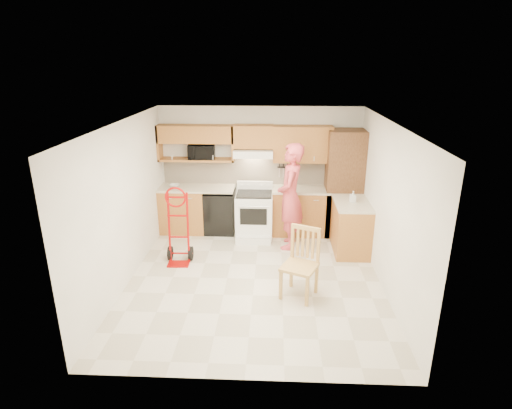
# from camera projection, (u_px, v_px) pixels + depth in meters

# --- Properties ---
(floor) EXTENTS (4.00, 4.50, 0.02)m
(floor) POSITION_uv_depth(u_px,v_px,m) (255.00, 279.00, 6.76)
(floor) COLOR beige
(floor) RESTS_ON ground
(ceiling) EXTENTS (4.00, 4.50, 0.02)m
(ceiling) POSITION_uv_depth(u_px,v_px,m) (254.00, 122.00, 5.92)
(ceiling) COLOR white
(ceiling) RESTS_ON ground
(wall_back) EXTENTS (4.00, 0.02, 2.50)m
(wall_back) POSITION_uv_depth(u_px,v_px,m) (260.00, 169.00, 8.47)
(wall_back) COLOR white
(wall_back) RESTS_ON ground
(wall_front) EXTENTS (4.00, 0.02, 2.50)m
(wall_front) POSITION_uv_depth(u_px,v_px,m) (243.00, 281.00, 4.21)
(wall_front) COLOR white
(wall_front) RESTS_ON ground
(wall_left) EXTENTS (0.02, 4.50, 2.50)m
(wall_left) POSITION_uv_depth(u_px,v_px,m) (124.00, 204.00, 6.43)
(wall_left) COLOR white
(wall_left) RESTS_ON ground
(wall_right) EXTENTS (0.02, 4.50, 2.50)m
(wall_right) POSITION_uv_depth(u_px,v_px,m) (388.00, 208.00, 6.25)
(wall_right) COLOR white
(wall_right) RESTS_ON ground
(backsplash) EXTENTS (3.92, 0.03, 0.55)m
(backsplash) POSITION_uv_depth(u_px,v_px,m) (260.00, 172.00, 8.46)
(backsplash) COLOR beige
(backsplash) RESTS_ON wall_back
(lower_cab_left) EXTENTS (0.90, 0.60, 0.90)m
(lower_cab_left) POSITION_uv_depth(u_px,v_px,m) (183.00, 210.00, 8.51)
(lower_cab_left) COLOR #A47332
(lower_cab_left) RESTS_ON ground
(dishwasher) EXTENTS (0.60, 0.60, 0.85)m
(dishwasher) POSITION_uv_depth(u_px,v_px,m) (220.00, 212.00, 8.49)
(dishwasher) COLOR black
(dishwasher) RESTS_ON ground
(lower_cab_right) EXTENTS (1.14, 0.60, 0.90)m
(lower_cab_right) POSITION_uv_depth(u_px,v_px,m) (300.00, 212.00, 8.41)
(lower_cab_right) COLOR #A47332
(lower_cab_right) RESTS_ON ground
(countertop_left) EXTENTS (1.50, 0.63, 0.04)m
(countertop_left) POSITION_uv_depth(u_px,v_px,m) (197.00, 188.00, 8.34)
(countertop_left) COLOR #B7AC98
(countertop_left) RESTS_ON lower_cab_left
(countertop_right) EXTENTS (1.14, 0.63, 0.04)m
(countertop_right) POSITION_uv_depth(u_px,v_px,m) (301.00, 189.00, 8.25)
(countertop_right) COLOR #B7AC98
(countertop_right) RESTS_ON lower_cab_right
(cab_return_right) EXTENTS (0.60, 1.00, 0.90)m
(cab_return_right) POSITION_uv_depth(u_px,v_px,m) (351.00, 228.00, 7.62)
(cab_return_right) COLOR #A47332
(cab_return_right) RESTS_ON ground
(countertop_return) EXTENTS (0.63, 1.00, 0.04)m
(countertop_return) POSITION_uv_depth(u_px,v_px,m) (353.00, 203.00, 7.46)
(countertop_return) COLOR #B7AC98
(countertop_return) RESTS_ON cab_return_right
(pantry_tall) EXTENTS (0.70, 0.60, 2.10)m
(pantry_tall) POSITION_uv_depth(u_px,v_px,m) (344.00, 184.00, 8.17)
(pantry_tall) COLOR brown
(pantry_tall) RESTS_ON ground
(upper_cab_left) EXTENTS (1.50, 0.33, 0.34)m
(upper_cab_left) POSITION_uv_depth(u_px,v_px,m) (196.00, 134.00, 8.12)
(upper_cab_left) COLOR #A47332
(upper_cab_left) RESTS_ON wall_back
(upper_shelf_mw) EXTENTS (1.50, 0.33, 0.04)m
(upper_shelf_mw) POSITION_uv_depth(u_px,v_px,m) (197.00, 160.00, 8.29)
(upper_shelf_mw) COLOR #A47332
(upper_shelf_mw) RESTS_ON wall_back
(upper_cab_center) EXTENTS (0.76, 0.33, 0.44)m
(upper_cab_center) POSITION_uv_depth(u_px,v_px,m) (254.00, 136.00, 8.08)
(upper_cab_center) COLOR #A47332
(upper_cab_center) RESTS_ON wall_back
(upper_cab_right) EXTENTS (1.14, 0.33, 0.70)m
(upper_cab_right) POSITION_uv_depth(u_px,v_px,m) (303.00, 144.00, 8.09)
(upper_cab_right) COLOR #A47332
(upper_cab_right) RESTS_ON wall_back
(range_hood) EXTENTS (0.76, 0.46, 0.14)m
(range_hood) POSITION_uv_depth(u_px,v_px,m) (253.00, 153.00, 8.12)
(range_hood) COLOR white
(range_hood) RESTS_ON wall_back
(knife_strip) EXTENTS (0.40, 0.05, 0.29)m
(knife_strip) POSITION_uv_depth(u_px,v_px,m) (287.00, 170.00, 8.40)
(knife_strip) COLOR black
(knife_strip) RESTS_ON backsplash
(microwave) EXTENTS (0.55, 0.39, 0.29)m
(microwave) POSITION_uv_depth(u_px,v_px,m) (202.00, 151.00, 8.23)
(microwave) COLOR black
(microwave) RESTS_ON upper_shelf_mw
(range) EXTENTS (0.71, 0.94, 1.05)m
(range) POSITION_uv_depth(u_px,v_px,m) (254.00, 212.00, 8.19)
(range) COLOR white
(range) RESTS_ON ground
(person) EXTENTS (0.56, 0.77, 1.97)m
(person) POSITION_uv_depth(u_px,v_px,m) (290.00, 197.00, 7.62)
(person) COLOR #C13F46
(person) RESTS_ON ground
(hand_truck) EXTENTS (0.50, 0.46, 1.24)m
(hand_truck) POSITION_uv_depth(u_px,v_px,m) (178.00, 229.00, 7.10)
(hand_truck) COLOR #A30907
(hand_truck) RESTS_ON ground
(dining_chair) EXTENTS (0.64, 0.66, 1.05)m
(dining_chair) POSITION_uv_depth(u_px,v_px,m) (300.00, 264.00, 6.10)
(dining_chair) COLOR tan
(dining_chair) RESTS_ON ground
(soap_bottle) EXTENTS (0.10, 0.11, 0.20)m
(soap_bottle) POSITION_uv_depth(u_px,v_px,m) (353.00, 196.00, 7.45)
(soap_bottle) COLOR white
(soap_bottle) RESTS_ON countertop_return
(bowl) EXTENTS (0.23, 0.23, 0.05)m
(bowl) POSITION_uv_depth(u_px,v_px,m) (174.00, 186.00, 8.35)
(bowl) COLOR white
(bowl) RESTS_ON countertop_left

